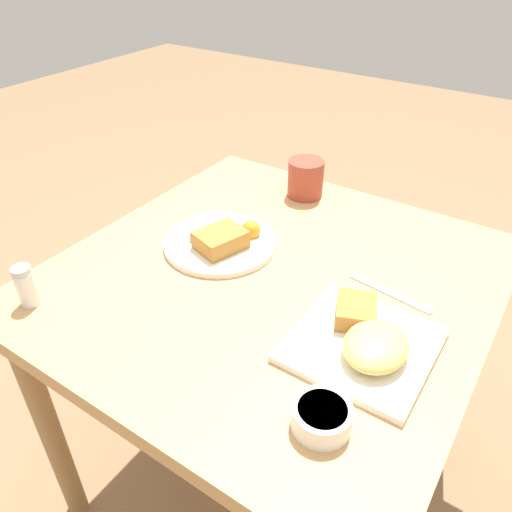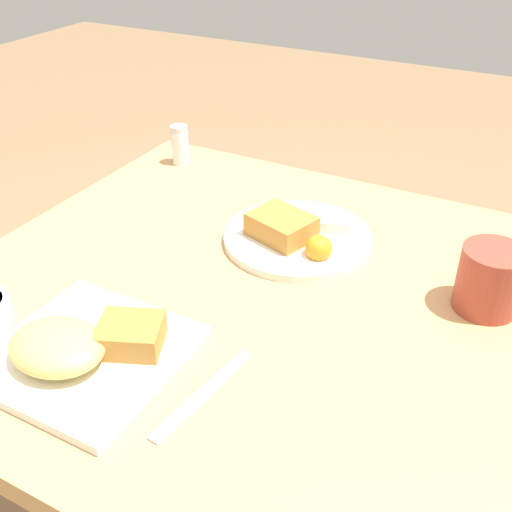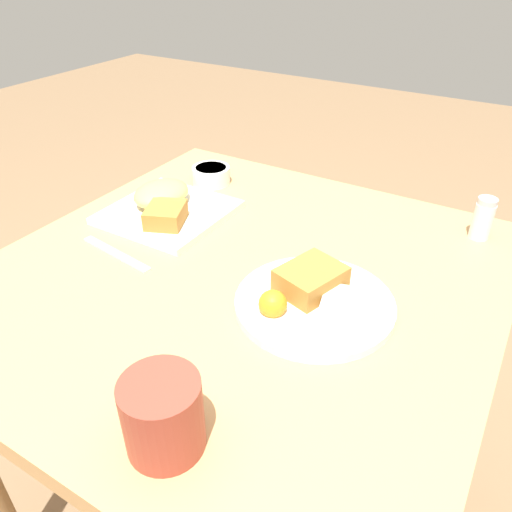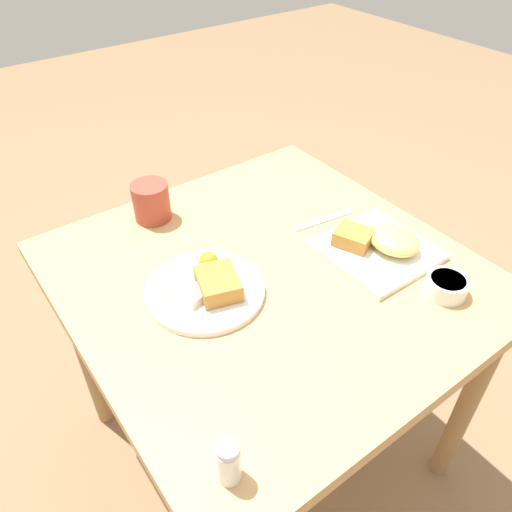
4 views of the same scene
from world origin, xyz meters
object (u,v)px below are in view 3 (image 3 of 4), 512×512
plate_oval_far (313,298)px  sauce_ramekin (211,175)px  plate_square_near (165,205)px  salt_shaker (482,221)px  butter_knife (116,254)px  coffee_mug (163,415)px

plate_oval_far → sauce_ramekin: bearing=-126.3°
plate_square_near → salt_shaker: 0.63m
sauce_ramekin → salt_shaker: (-0.06, 0.59, 0.02)m
plate_square_near → butter_knife: plate_square_near is taller
salt_shaker → butter_knife: 0.69m
plate_square_near → butter_knife: size_ratio=1.32×
plate_square_near → plate_oval_far: plate_square_near is taller
sauce_ramekin → salt_shaker: size_ratio=1.05×
plate_square_near → coffee_mug: 0.56m
plate_square_near → butter_knife: bearing=7.0°
plate_square_near → sauce_ramekin: bearing=-177.1°
sauce_ramekin → butter_knife: bearing=4.9°
plate_oval_far → salt_shaker: size_ratio=3.01×
plate_oval_far → sauce_ramekin: size_ratio=2.87×
salt_shaker → coffee_mug: coffee_mug is taller
plate_oval_far → salt_shaker: (-0.36, 0.18, 0.02)m
plate_oval_far → butter_knife: plate_oval_far is taller
plate_square_near → butter_knife: 0.17m
sauce_ramekin → coffee_mug: bearing=31.1°
salt_shaker → butter_knife: (0.41, -0.56, -0.03)m
plate_oval_far → butter_knife: bearing=-82.5°
plate_oval_far → coffee_mug: size_ratio=2.60×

